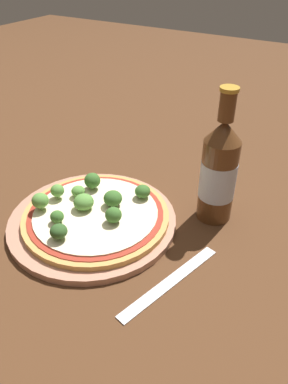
% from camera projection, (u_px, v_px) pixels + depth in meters
% --- Properties ---
extents(ground_plane, '(3.00, 3.00, 0.00)m').
position_uv_depth(ground_plane, '(96.00, 214.00, 0.68)').
color(ground_plane, '#4C2D19').
extents(plate, '(0.29, 0.29, 0.01)m').
position_uv_depth(plate, '(93.00, 220.00, 0.66)').
color(plate, tan).
rests_on(plate, ground_plane).
extents(pizza, '(0.25, 0.25, 0.01)m').
position_uv_depth(pizza, '(96.00, 215.00, 0.65)').
color(pizza, tan).
rests_on(pizza, plate).
extents(broccoli_floret_0, '(0.04, 0.04, 0.03)m').
position_uv_depth(broccoli_floret_0, '(84.00, 202.00, 0.64)').
color(broccoli_floret_0, '#89A866').
rests_on(broccoli_floret_0, pizza).
extents(broccoli_floret_1, '(0.02, 0.02, 0.02)m').
position_uv_depth(broccoli_floret_1, '(79.00, 191.00, 0.68)').
color(broccoli_floret_1, '#89A866').
rests_on(broccoli_floret_1, pizza).
extents(broccoli_floret_2, '(0.03, 0.03, 0.03)m').
position_uv_depth(broccoli_floret_2, '(113.00, 198.00, 0.65)').
color(broccoli_floret_2, '#89A866').
rests_on(broccoli_floret_2, pizza).
extents(broccoli_floret_3, '(0.03, 0.03, 0.03)m').
position_uv_depth(broccoli_floret_3, '(40.00, 201.00, 0.64)').
color(broccoli_floret_3, '#89A866').
rests_on(broccoli_floret_3, pizza).
extents(broccoli_floret_4, '(0.02, 0.02, 0.02)m').
position_uv_depth(broccoli_floret_4, '(57.00, 217.00, 0.61)').
color(broccoli_floret_4, '#89A866').
rests_on(broccoli_floret_4, pizza).
extents(broccoli_floret_5, '(0.03, 0.03, 0.02)m').
position_uv_depth(broccoli_floret_5, '(143.00, 191.00, 0.67)').
color(broccoli_floret_5, '#89A866').
rests_on(broccoli_floret_5, pizza).
extents(broccoli_floret_6, '(0.03, 0.03, 0.03)m').
position_uv_depth(broccoli_floret_6, '(59.00, 231.00, 0.58)').
color(broccoli_floret_6, '#89A866').
rests_on(broccoli_floret_6, pizza).
extents(broccoli_floret_7, '(0.03, 0.03, 0.03)m').
position_uv_depth(broccoli_floret_7, '(113.00, 215.00, 0.61)').
color(broccoli_floret_7, '#89A866').
rests_on(broccoli_floret_7, pizza).
extents(broccoli_floret_8, '(0.03, 0.03, 0.03)m').
position_uv_depth(broccoli_floret_8, '(92.00, 181.00, 0.69)').
color(broccoli_floret_8, '#89A866').
rests_on(broccoli_floret_8, pizza).
extents(broccoli_floret_9, '(0.02, 0.02, 0.03)m').
position_uv_depth(broccoli_floret_9, '(57.00, 191.00, 0.67)').
color(broccoli_floret_9, '#89A866').
rests_on(broccoli_floret_9, pizza).
extents(beer_bottle, '(0.06, 0.06, 0.24)m').
position_uv_depth(beer_bottle, '(219.00, 172.00, 0.63)').
color(beer_bottle, '#563319').
rests_on(beer_bottle, ground_plane).
extents(fork, '(0.07, 0.19, 0.00)m').
position_uv_depth(fork, '(170.00, 282.00, 0.55)').
color(fork, silver).
rests_on(fork, ground_plane).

